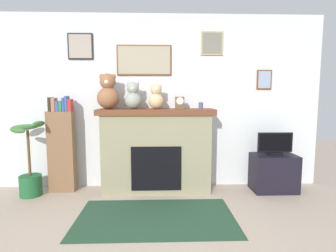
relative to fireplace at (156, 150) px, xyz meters
name	(u,v)px	position (x,y,z in m)	size (l,w,h in m)	color
back_wall	(151,102)	(-0.09, 0.28, 0.70)	(5.20, 0.15, 2.60)	silver
fireplace	(156,150)	(0.00, 0.00, 0.00)	(1.66, 0.50, 1.21)	gray
bookshelf	(62,148)	(-1.38, 0.02, 0.04)	(0.37, 0.16, 1.39)	brown
potted_plant	(30,170)	(-1.77, -0.14, -0.25)	(0.50, 0.58, 1.05)	#1E592D
tv_stand	(274,173)	(1.72, -0.08, -0.34)	(0.62, 0.40, 0.54)	black
television	(275,144)	(1.72, -0.08, 0.08)	(0.51, 0.14, 0.33)	black
area_rug	(156,217)	(0.00, -0.90, -0.61)	(1.81, 1.05, 0.01)	#274831
candle_jar	(201,106)	(0.64, -0.02, 0.65)	(0.06, 0.06, 0.09)	#4C517A
mantel_clock	(180,103)	(0.34, -0.02, 0.69)	(0.13, 0.09, 0.18)	brown
teddy_bear_grey	(108,93)	(-0.68, -0.02, 0.82)	(0.31, 0.31, 0.50)	#925D3D
teddy_bear_brown	(133,97)	(-0.33, -0.02, 0.77)	(0.24, 0.24, 0.38)	#939B8F
teddy_bear_cream	(156,98)	(0.00, -0.02, 0.76)	(0.22, 0.22, 0.35)	#D3B382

